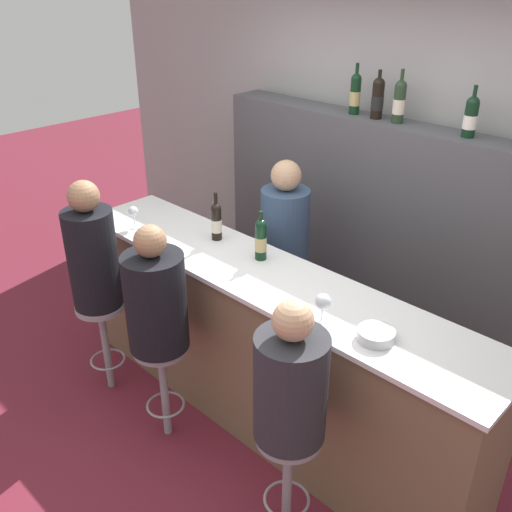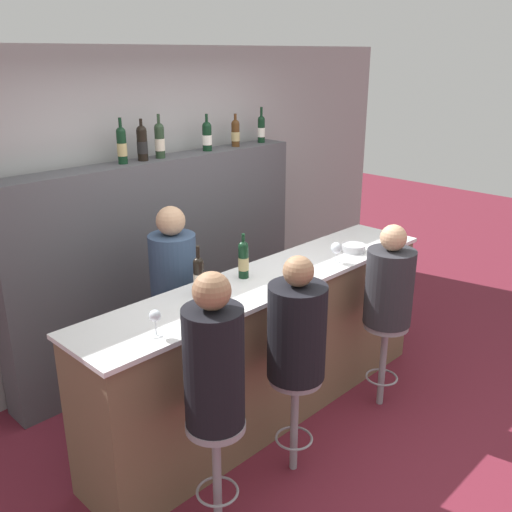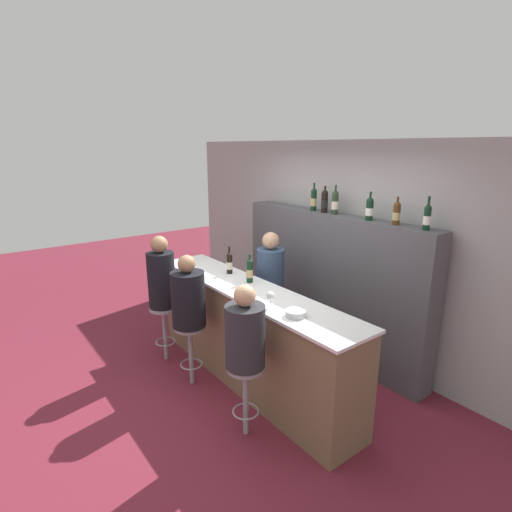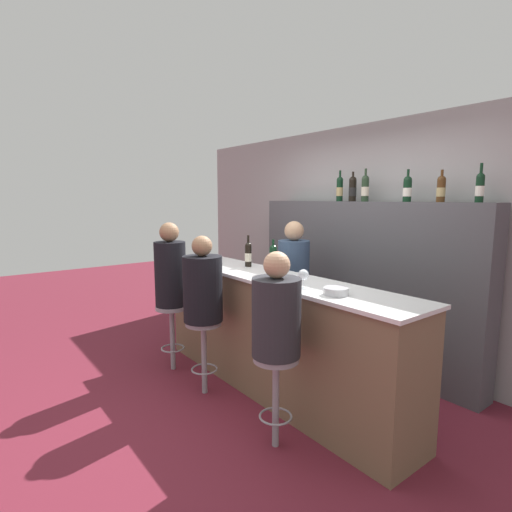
% 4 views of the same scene
% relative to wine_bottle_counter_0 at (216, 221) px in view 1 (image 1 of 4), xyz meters
% --- Properties ---
extents(ground_plane, '(16.00, 16.00, 0.00)m').
position_rel_wine_bottle_counter_0_xyz_m(ground_plane, '(0.53, -0.38, -1.22)').
color(ground_plane, maroon).
extents(wall_back, '(6.40, 0.05, 2.60)m').
position_rel_wine_bottle_counter_0_xyz_m(wall_back, '(0.53, 1.34, 0.08)').
color(wall_back, '#9E9E9E').
rests_on(wall_back, ground_plane).
extents(bar_counter, '(2.95, 0.58, 1.09)m').
position_rel_wine_bottle_counter_0_xyz_m(bar_counter, '(0.53, -0.11, -0.67)').
color(bar_counter, brown).
rests_on(bar_counter, ground_plane).
extents(back_bar_cabinet, '(2.77, 0.28, 1.75)m').
position_rel_wine_bottle_counter_0_xyz_m(back_bar_cabinet, '(0.53, 1.12, -0.34)').
color(back_bar_cabinet, '#4C4C51').
rests_on(back_bar_cabinet, ground_plane).
extents(wine_bottle_counter_0, '(0.07, 0.07, 0.32)m').
position_rel_wine_bottle_counter_0_xyz_m(wine_bottle_counter_0, '(0.00, 0.00, 0.00)').
color(wine_bottle_counter_0, black).
rests_on(wine_bottle_counter_0, bar_counter).
extents(wine_bottle_counter_1, '(0.07, 0.07, 0.31)m').
position_rel_wine_bottle_counter_0_xyz_m(wine_bottle_counter_1, '(0.39, -0.00, 0.00)').
color(wine_bottle_counter_1, black).
rests_on(wine_bottle_counter_1, bar_counter).
extents(wine_bottle_backbar_0, '(0.07, 0.07, 0.34)m').
position_rel_wine_bottle_counter_0_xyz_m(wine_bottle_backbar_0, '(0.22, 1.12, 0.67)').
color(wine_bottle_backbar_0, black).
rests_on(wine_bottle_backbar_0, back_bar_cabinet).
extents(wine_bottle_backbar_1, '(0.08, 0.08, 0.32)m').
position_rel_wine_bottle_counter_0_xyz_m(wine_bottle_backbar_1, '(0.40, 1.12, 0.67)').
color(wine_bottle_backbar_1, black).
rests_on(wine_bottle_backbar_1, back_bar_cabinet).
extents(wine_bottle_backbar_2, '(0.08, 0.08, 0.34)m').
position_rel_wine_bottle_counter_0_xyz_m(wine_bottle_backbar_2, '(0.57, 1.12, 0.67)').
color(wine_bottle_backbar_2, '#233823').
rests_on(wine_bottle_backbar_2, back_bar_cabinet).
extents(wine_bottle_backbar_3, '(0.08, 0.08, 0.31)m').
position_rel_wine_bottle_counter_0_xyz_m(wine_bottle_backbar_3, '(1.06, 1.12, 0.66)').
color(wine_bottle_backbar_3, black).
rests_on(wine_bottle_backbar_3, back_bar_cabinet).
extents(wine_glass_0, '(0.07, 0.07, 0.15)m').
position_rel_wine_bottle_counter_0_xyz_m(wine_glass_0, '(-0.53, -0.27, -0.02)').
color(wine_glass_0, silver).
rests_on(wine_glass_0, bar_counter).
extents(wine_glass_1, '(0.08, 0.08, 0.15)m').
position_rel_wine_bottle_counter_0_xyz_m(wine_glass_1, '(1.08, -0.27, -0.02)').
color(wine_glass_1, silver).
rests_on(wine_glass_1, bar_counter).
extents(metal_bowl, '(0.18, 0.18, 0.06)m').
position_rel_wine_bottle_counter_0_xyz_m(metal_bowl, '(1.37, -0.22, -0.10)').
color(metal_bowl, '#B7B7BC').
rests_on(metal_bowl, bar_counter).
extents(bar_stool_left, '(0.33, 0.33, 0.69)m').
position_rel_wine_bottle_counter_0_xyz_m(bar_stool_left, '(-0.46, -0.65, -0.69)').
color(bar_stool_left, gray).
rests_on(bar_stool_left, ground_plane).
extents(guest_seated_left, '(0.32, 0.32, 0.86)m').
position_rel_wine_bottle_counter_0_xyz_m(guest_seated_left, '(-0.46, -0.65, -0.16)').
color(guest_seated_left, black).
rests_on(guest_seated_left, bar_stool_left).
extents(bar_stool_middle, '(0.33, 0.33, 0.69)m').
position_rel_wine_bottle_counter_0_xyz_m(bar_stool_middle, '(0.20, -0.65, -0.69)').
color(bar_stool_middle, gray).
rests_on(bar_stool_middle, ground_plane).
extents(guest_seated_middle, '(0.35, 0.35, 0.77)m').
position_rel_wine_bottle_counter_0_xyz_m(guest_seated_middle, '(0.20, -0.65, -0.21)').
color(guest_seated_middle, black).
rests_on(guest_seated_middle, bar_stool_middle).
extents(bar_stool_right, '(0.33, 0.33, 0.69)m').
position_rel_wine_bottle_counter_0_xyz_m(bar_stool_right, '(1.21, -0.65, -0.69)').
color(bar_stool_right, gray).
rests_on(bar_stool_right, ground_plane).
extents(guest_seated_right, '(0.34, 0.34, 0.74)m').
position_rel_wine_bottle_counter_0_xyz_m(guest_seated_right, '(1.21, -0.65, -0.22)').
color(guest_seated_right, '#28282D').
rests_on(guest_seated_right, bar_stool_right).
extents(bartender, '(0.34, 0.34, 1.55)m').
position_rel_wine_bottle_counter_0_xyz_m(bartender, '(0.16, 0.48, -0.51)').
color(bartender, '#334766').
rests_on(bartender, ground_plane).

